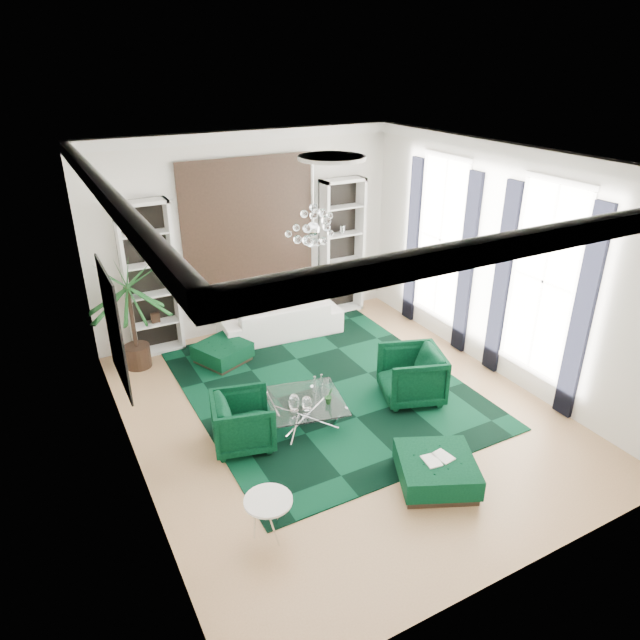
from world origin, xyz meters
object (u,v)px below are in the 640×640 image
ottoman_side (223,353)px  ottoman_front (436,471)px  armchair_right (411,375)px  side_table (269,519)px  armchair_left (243,421)px  coffee_table (306,411)px  palm (130,303)px  sofa (280,319)px

ottoman_side → ottoman_front: ottoman_front is taller
armchair_right → side_table: bearing=-43.7°
armchair_left → coffee_table: bearing=-71.8°
ottoman_front → palm: bearing=118.8°
sofa → armchair_left: 3.48m
coffee_table → side_table: side_table is taller
ottoman_front → ottoman_side: bearing=107.1°
ottoman_side → ottoman_front: bearing=-72.9°
armchair_left → armchair_right: 2.77m
armchair_right → sofa: bearing=-144.9°
armchair_left → coffee_table: (1.01, 0.08, -0.20)m
ottoman_side → ottoman_front: (1.32, -4.31, 0.01)m
sofa → armchair_left: size_ratio=2.77×
sofa → palm: bearing=4.0°
armchair_left → ottoman_side: size_ratio=1.04×
coffee_table → palm: 3.56m
coffee_table → ottoman_side: size_ratio=1.35×
ottoman_side → palm: palm is taller
side_table → coffee_table: bearing=52.7°
armchair_left → side_table: size_ratio=1.53×
side_table → armchair_right: bearing=27.0°
sofa → side_table: bearing=68.7°
armchair_right → palm: 4.80m
armchair_left → side_table: 1.78m
side_table → palm: 4.81m
coffee_table → ottoman_side: 2.37m
sofa → ottoman_front: size_ratio=2.45×
palm → armchair_left: bearing=-74.4°
armchair_left → ottoman_side: 2.47m
armchair_left → armchair_right: (2.77, -0.13, 0.04)m
armchair_left → armchair_right: armchair_right is taller
armchair_left → coffee_table: armchair_left is taller
ottoman_front → palm: size_ratio=0.39×
ottoman_front → coffee_table: bearing=113.1°
armchair_right → coffee_table: (-1.76, 0.21, -0.24)m
sofa → ottoman_front: (-0.04, -4.83, -0.15)m
armchair_left → ottoman_side: bearing=1.4°
coffee_table → ottoman_side: (-0.48, 2.32, -0.01)m
ottoman_side → armchair_left: bearing=-102.5°
coffee_table → ottoman_front: (0.85, -1.99, 0.00)m
armchair_left → armchair_right: size_ratio=0.90×
sofa → ottoman_side: bearing=25.5°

